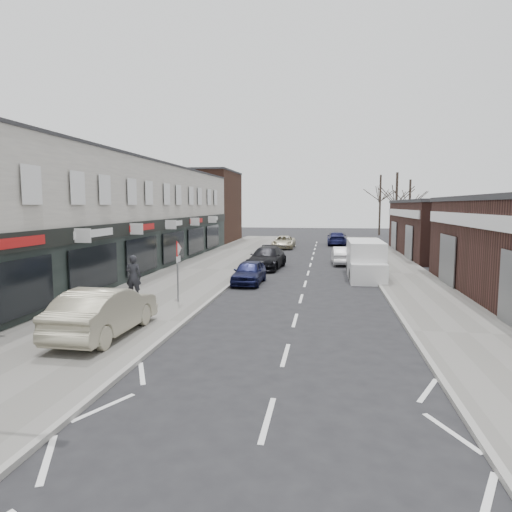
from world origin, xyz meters
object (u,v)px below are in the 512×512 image
at_px(pedestrian, 134,276).
at_px(parked_car_left_c, 284,242).
at_px(warning_sign, 178,254).
at_px(sedan_on_pavement, 104,311).
at_px(parked_car_right_a, 342,255).
at_px(parked_car_right_c, 337,238).
at_px(parked_car_left_a, 249,272).
at_px(white_van, 365,260).
at_px(parked_car_left_b, 267,258).
at_px(parked_car_right_b, 359,254).

distance_m(pedestrian, parked_car_left_c, 26.14).
height_order(warning_sign, parked_car_left_c, warning_sign).
height_order(sedan_on_pavement, parked_car_right_a, sedan_on_pavement).
bearing_deg(parked_car_right_c, parked_car_left_a, 78.20).
xyz_separation_m(white_van, parked_car_left_b, (-6.25, 2.92, -0.31)).
distance_m(parked_car_right_b, parked_car_right_c, 15.12).
distance_m(white_van, parked_car_right_c, 22.26).
relative_size(pedestrian, parked_car_right_c, 0.40).
bearing_deg(parked_car_right_a, parked_car_left_b, 29.27).
bearing_deg(white_van, parked_car_left_a, -154.02).
distance_m(parked_car_left_a, parked_car_right_c, 25.92).
relative_size(sedan_on_pavement, parked_car_right_b, 1.27).
xyz_separation_m(warning_sign, pedestrian, (-2.28, 0.52, -1.11)).
xyz_separation_m(warning_sign, parked_car_left_a, (2.13, 5.55, -1.56)).
relative_size(warning_sign, parked_car_right_c, 0.55).
bearing_deg(parked_car_left_c, white_van, -69.27).
relative_size(parked_car_left_a, parked_car_right_a, 0.96).
xyz_separation_m(pedestrian, parked_car_right_a, (9.69, 14.20, -0.44)).
distance_m(sedan_on_pavement, parked_car_left_a, 11.22).
distance_m(white_van, parked_car_left_c, 18.74).
distance_m(white_van, parked_car_left_a, 7.18).
relative_size(warning_sign, pedestrian, 1.40).
relative_size(parked_car_left_b, parked_car_right_b, 1.33).
bearing_deg(parked_car_left_c, parked_car_left_a, -89.37).
relative_size(white_van, parked_car_left_c, 1.26).
relative_size(parked_car_left_c, parked_car_right_b, 1.18).
distance_m(sedan_on_pavement, parked_car_left_c, 31.72).
xyz_separation_m(parked_car_right_b, parked_car_right_c, (-1.30, 15.07, 0.07)).
height_order(warning_sign, parked_car_right_a, warning_sign).
distance_m(parked_car_left_a, parked_car_right_a, 10.59).
relative_size(parked_car_left_a, parked_car_left_b, 0.75).
xyz_separation_m(parked_car_right_a, parked_car_right_b, (1.25, 1.15, -0.00)).
distance_m(sedan_on_pavement, parked_car_right_b, 23.15).
distance_m(parked_car_left_c, parked_car_right_b, 12.32).
bearing_deg(parked_car_left_a, parked_car_right_c, 79.65).
bearing_deg(warning_sign, parked_car_right_c, 76.62).
distance_m(warning_sign, white_van, 12.27).
height_order(sedan_on_pavement, parked_car_right_c, sedan_on_pavement).
xyz_separation_m(sedan_on_pavement, parked_car_left_c, (2.79, 31.59, -0.29)).
relative_size(sedan_on_pavement, parked_car_right_a, 1.22).
bearing_deg(parked_car_right_c, parked_car_right_b, 94.77).
bearing_deg(parked_car_right_c, sedan_on_pavement, 77.30).
distance_m(warning_sign, parked_car_right_c, 31.84).
relative_size(pedestrian, parked_car_left_b, 0.39).
relative_size(warning_sign, parked_car_left_b, 0.54).
height_order(parked_car_left_a, parked_car_right_c, parked_car_right_c).
height_order(parked_car_right_b, parked_car_right_c, parked_car_right_c).
relative_size(parked_car_left_a, parked_car_right_b, 1.00).
xyz_separation_m(white_van, parked_car_left_a, (-6.43, -3.16, -0.39)).
distance_m(white_van, pedestrian, 13.59).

